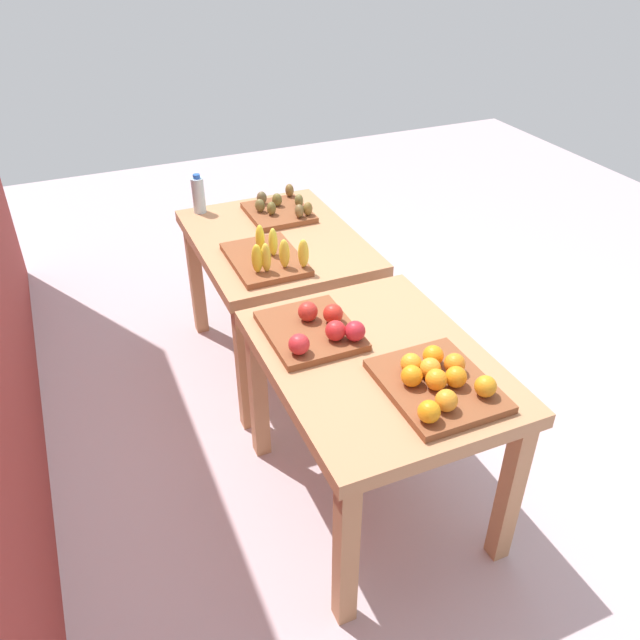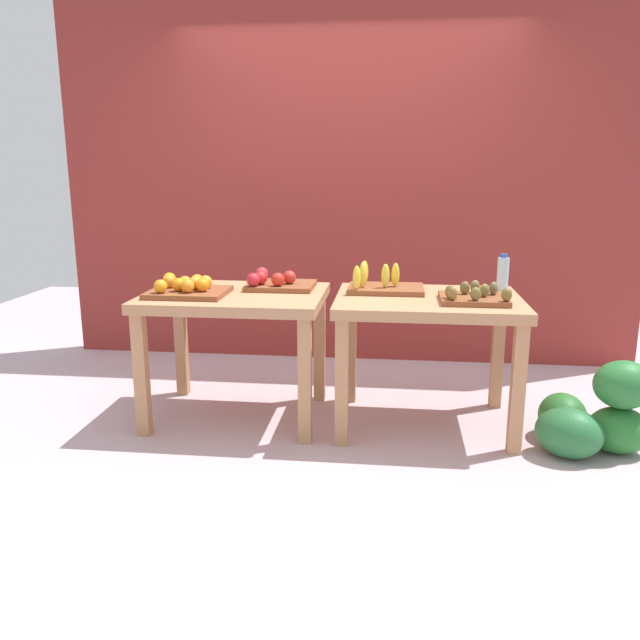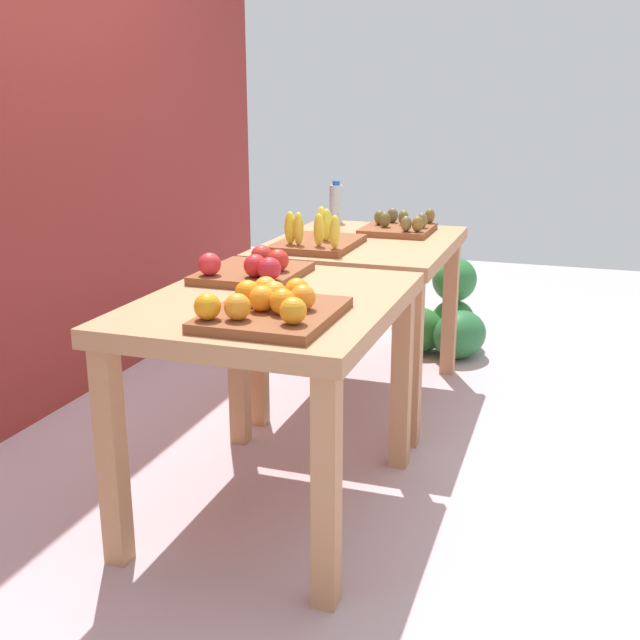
# 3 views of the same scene
# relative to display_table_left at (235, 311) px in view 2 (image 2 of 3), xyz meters

# --- Properties ---
(ground_plane) EXTENTS (8.00, 8.00, 0.00)m
(ground_plane) POSITION_rel_display_table_left_xyz_m (0.56, 0.00, -0.65)
(ground_plane) COLOR #C0A7AF
(back_wall) EXTENTS (4.40, 0.12, 3.00)m
(back_wall) POSITION_rel_display_table_left_xyz_m (0.56, 1.35, 0.85)
(back_wall) COLOR maroon
(back_wall) RESTS_ON ground_plane
(display_table_left) EXTENTS (1.04, 0.80, 0.77)m
(display_table_left) POSITION_rel_display_table_left_xyz_m (0.00, 0.00, 0.00)
(display_table_left) COLOR tan
(display_table_left) RESTS_ON ground_plane
(display_table_right) EXTENTS (1.04, 0.80, 0.77)m
(display_table_right) POSITION_rel_display_table_left_xyz_m (1.12, 0.00, 0.00)
(display_table_right) COLOR tan
(display_table_right) RESTS_ON ground_plane
(orange_bin) EXTENTS (0.44, 0.36, 0.11)m
(orange_bin) POSITION_rel_display_table_left_xyz_m (-0.26, -0.10, 0.15)
(orange_bin) COLOR brown
(orange_bin) RESTS_ON display_table_left
(apple_bin) EXTENTS (0.40, 0.34, 0.11)m
(apple_bin) POSITION_rel_display_table_left_xyz_m (0.22, 0.16, 0.15)
(apple_bin) COLOR brown
(apple_bin) RESTS_ON display_table_left
(banana_crate) EXTENTS (0.44, 0.32, 0.17)m
(banana_crate) POSITION_rel_display_table_left_xyz_m (0.85, 0.13, 0.15)
(banana_crate) COLOR brown
(banana_crate) RESTS_ON display_table_right
(kiwi_bin) EXTENTS (0.36, 0.32, 0.10)m
(kiwi_bin) POSITION_rel_display_table_left_xyz_m (1.36, -0.11, 0.14)
(kiwi_bin) COLOR brown
(kiwi_bin) RESTS_ON display_table_right
(water_bottle) EXTENTS (0.07, 0.07, 0.22)m
(water_bottle) POSITION_rel_display_table_left_xyz_m (1.57, 0.27, 0.21)
(water_bottle) COLOR silver
(water_bottle) RESTS_ON display_table_right
(watermelon_pile) EXTENTS (0.66, 0.59, 0.51)m
(watermelon_pile) POSITION_rel_display_table_left_xyz_m (1.99, -0.26, -0.47)
(watermelon_pile) COLOR #26722C
(watermelon_pile) RESTS_ON ground_plane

